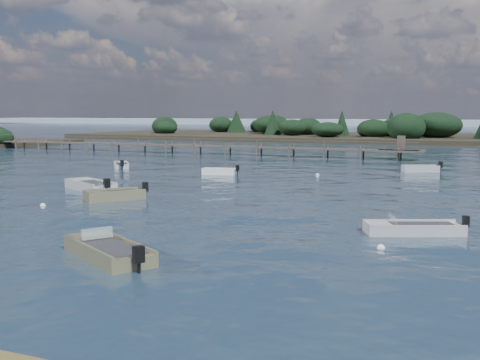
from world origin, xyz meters
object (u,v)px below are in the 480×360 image
at_px(dinghy_near_olive, 108,254).
at_px(dinghy_mid_grey, 90,187).
at_px(tender_far_white, 219,173).
at_px(jetty, 198,146).
at_px(tender_far_grey, 121,166).
at_px(dinghy_mid_white_a, 413,230).
at_px(tender_far_grey_b, 420,170).
at_px(dinghy_extra_a, 114,197).

xyz_separation_m(dinghy_near_olive, dinghy_mid_grey, (-12.84, 15.67, 0.01)).
bearing_deg(tender_far_white, dinghy_near_olive, -72.22).
distance_m(dinghy_mid_grey, jetty, 36.98).
relative_size(tender_far_grey, dinghy_mid_grey, 0.66).
distance_m(dinghy_mid_white_a, jetty, 53.34).
distance_m(tender_far_grey_b, jetty, 32.44).
height_order(dinghy_near_olive, dinghy_mid_grey, dinghy_mid_grey).
bearing_deg(dinghy_extra_a, tender_far_grey, 123.66).
bearing_deg(dinghy_near_olive, dinghy_mid_white_a, 43.33).
relative_size(dinghy_mid_white_a, dinghy_mid_grey, 0.91).
relative_size(tender_far_grey, jetty, 0.05).
xyz_separation_m(tender_far_grey, dinghy_mid_white_a, (30.10, -21.27, -0.02)).
distance_m(tender_far_grey, dinghy_near_olive, 36.60).
bearing_deg(jetty, tender_far_grey_b, -24.45).
xyz_separation_m(tender_far_white, tender_far_grey_b, (15.56, 9.24, 0.02)).
xyz_separation_m(dinghy_near_olive, tender_far_grey_b, (6.41, 37.76, 0.01)).
distance_m(tender_far_white, dinghy_extra_a, 16.12).
distance_m(dinghy_mid_white_a, dinghy_extra_a, 18.47).
bearing_deg(dinghy_mid_grey, tender_far_grey, 117.51).
height_order(tender_far_white, jetty, jetty).
relative_size(dinghy_mid_white_a, dinghy_extra_a, 1.20).
height_order(dinghy_mid_grey, jetty, jetty).
height_order(tender_far_grey, tender_far_grey_b, tender_far_grey_b).
relative_size(dinghy_near_olive, dinghy_mid_grey, 0.98).
bearing_deg(tender_far_grey, tender_far_grey_b, 15.43).
relative_size(dinghy_mid_white_a, tender_far_grey_b, 1.26).
distance_m(dinghy_extra_a, tender_far_grey_b, 29.42).
bearing_deg(dinghy_near_olive, dinghy_extra_a, 124.54).
height_order(dinghy_mid_grey, tender_far_grey_b, dinghy_mid_grey).
height_order(dinghy_mid_white_a, dinghy_near_olive, dinghy_near_olive).
distance_m(tender_far_white, dinghy_mid_grey, 13.37).
bearing_deg(tender_far_grey_b, dinghy_near_olive, -99.63).
height_order(tender_far_grey, dinghy_mid_grey, dinghy_mid_grey).
distance_m(dinghy_mid_white_a, dinghy_mid_grey, 23.41).
xyz_separation_m(tender_far_grey, jetty, (-2.64, 20.85, 0.83)).
xyz_separation_m(dinghy_mid_grey, jetty, (-10.27, 35.51, 0.81)).
xyz_separation_m(tender_far_grey, dinghy_mid_grey, (7.64, -14.67, 0.01)).
bearing_deg(dinghy_mid_white_a, dinghy_extra_a, 169.56).
height_order(dinghy_extra_a, tender_far_grey_b, dinghy_extra_a).
bearing_deg(tender_far_grey, jetty, 97.21).
bearing_deg(dinghy_mid_grey, tender_far_white, 73.98).
distance_m(tender_far_grey, tender_far_white, 11.47).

